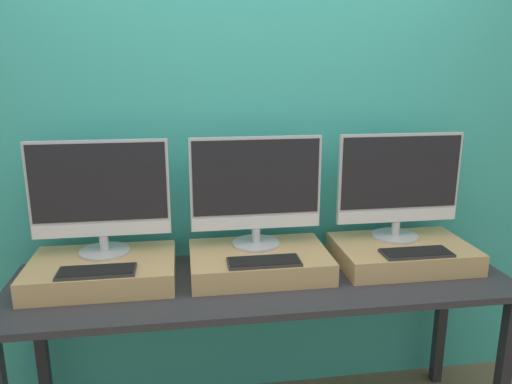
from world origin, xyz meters
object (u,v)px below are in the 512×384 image
keyboard_left (97,271)px  monitor_right (399,184)px  monitor_left (100,195)px  keyboard_right (416,253)px  keyboard_center (264,262)px  monitor_center (256,189)px

keyboard_left → monitor_right: size_ratio=0.52×
monitor_left → keyboard_right: (1.36, -0.22, -0.26)m
monitor_left → monitor_right: (1.36, 0.00, 0.00)m
monitor_left → keyboard_center: 0.76m
monitor_right → keyboard_right: monitor_right is taller
monitor_left → keyboard_right: 1.40m
monitor_right → keyboard_right: bearing=-90.0°
keyboard_left → monitor_left: bearing=90.0°
monitor_right → keyboard_left: bearing=-170.6°
keyboard_left → keyboard_right: (1.36, 0.00, 0.00)m
monitor_left → keyboard_left: (0.00, -0.22, -0.26)m
monitor_center → monitor_right: (0.68, 0.00, 0.00)m
keyboard_left → keyboard_center: bearing=0.0°
monitor_left → monitor_center: size_ratio=1.00×
keyboard_left → monitor_center: bearing=18.3°
monitor_left → keyboard_left: size_ratio=1.93×
keyboard_right → monitor_left: bearing=170.6°
monitor_left → keyboard_center: monitor_left is taller
monitor_center → monitor_right: same height
monitor_right → keyboard_right: size_ratio=1.93×
monitor_center → keyboard_right: 0.76m
keyboard_center → keyboard_left: bearing=180.0°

